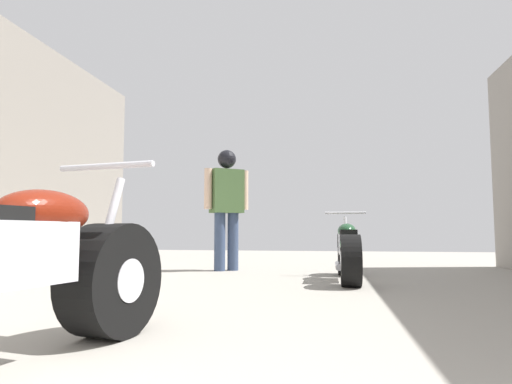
% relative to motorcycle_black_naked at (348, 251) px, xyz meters
% --- Properties ---
extents(ground_plane, '(18.53, 18.53, 0.00)m').
position_rel_motorcycle_black_naked_xyz_m(ground_plane, '(-0.78, -1.83, -0.34)').
color(ground_plane, '#9E998E').
extents(motorcycle_black_naked, '(0.53, 1.77, 0.83)m').
position_rel_motorcycle_black_naked_xyz_m(motorcycle_black_naked, '(0.00, 0.00, 0.00)').
color(motorcycle_black_naked, black).
rests_on(motorcycle_black_naked, ground_plane).
extents(mechanic_in_blue, '(0.63, 0.49, 1.78)m').
position_rel_motorcycle_black_naked_xyz_m(mechanic_in_blue, '(-1.70, 1.05, 0.73)').
color(mechanic_in_blue, '#384766').
rests_on(mechanic_in_blue, ground_plane).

